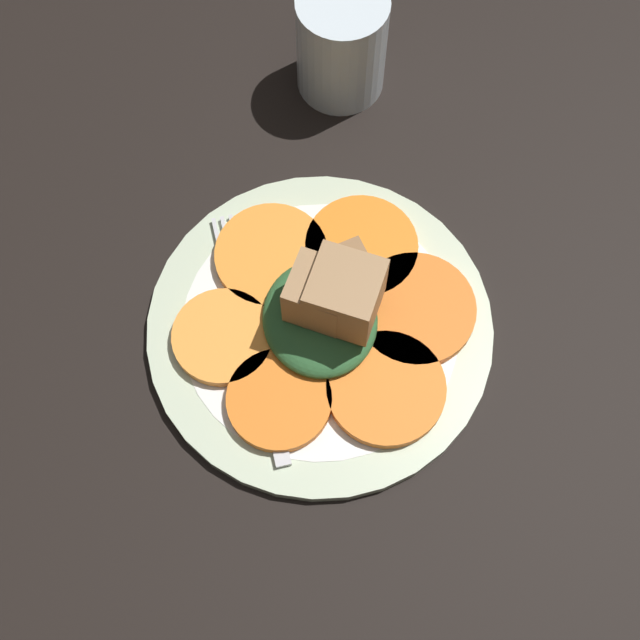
# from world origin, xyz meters

# --- Properties ---
(table_slab) EXTENTS (1.20, 1.20, 0.02)m
(table_slab) POSITION_xyz_m (0.00, 0.00, 0.01)
(table_slab) COLOR black
(table_slab) RESTS_ON ground
(plate) EXTENTS (0.25, 0.25, 0.01)m
(plate) POSITION_xyz_m (0.00, 0.00, 0.03)
(plate) COLOR beige
(plate) RESTS_ON table_slab
(carrot_slice_0) EXTENTS (0.08, 0.08, 0.01)m
(carrot_slice_0) POSITION_xyz_m (-0.06, 0.04, 0.04)
(carrot_slice_0) COLOR orange
(carrot_slice_0) RESTS_ON plate
(carrot_slice_1) EXTENTS (0.08, 0.08, 0.01)m
(carrot_slice_1) POSITION_xyz_m (-0.06, -0.03, 0.04)
(carrot_slice_1) COLOR orange
(carrot_slice_1) RESTS_ON plate
(carrot_slice_2) EXTENTS (0.07, 0.07, 0.01)m
(carrot_slice_2) POSITION_xyz_m (0.00, -0.07, 0.04)
(carrot_slice_2) COLOR orange
(carrot_slice_2) RESTS_ON plate
(carrot_slice_3) EXTENTS (0.07, 0.07, 0.01)m
(carrot_slice_3) POSITION_xyz_m (0.05, -0.04, 0.04)
(carrot_slice_3) COLOR orange
(carrot_slice_3) RESTS_ON plate
(carrot_slice_4) EXTENTS (0.08, 0.08, 0.01)m
(carrot_slice_4) POSITION_xyz_m (0.06, 0.04, 0.04)
(carrot_slice_4) COLOR orange
(carrot_slice_4) RESTS_ON plate
(carrot_slice_5) EXTENTS (0.09, 0.09, 0.01)m
(carrot_slice_5) POSITION_xyz_m (-0.00, 0.07, 0.04)
(carrot_slice_5) COLOR orange
(carrot_slice_5) RESTS_ON plate
(center_pile) EXTENTS (0.09, 0.09, 0.07)m
(center_pile) POSITION_xyz_m (-0.00, 0.01, 0.06)
(center_pile) COLOR #2D6033
(center_pile) RESTS_ON plate
(fork) EXTENTS (0.20, 0.03, 0.00)m
(fork) POSITION_xyz_m (-0.00, -0.05, 0.03)
(fork) COLOR silver
(fork) RESTS_ON plate
(water_glass) EXTENTS (0.07, 0.07, 0.09)m
(water_glass) POSITION_xyz_m (-0.22, 0.05, 0.07)
(water_glass) COLOR silver
(water_glass) RESTS_ON table_slab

